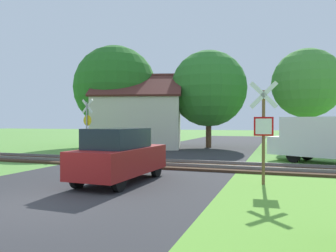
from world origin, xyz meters
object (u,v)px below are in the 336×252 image
Objects in this scene: tree_center at (209,89)px; parked_car at (120,155)px; crossing_sign_far at (87,122)px; house at (140,121)px; mail_truck at (326,138)px; tree_left at (115,87)px; tree_right at (307,83)px; stop_sign_near at (264,127)px.

parked_car is (0.33, -15.82, -3.75)m from tree_center.
house reaches higher than crossing_sign_far.
tree_center reaches higher than house.
parked_car is at bearing -37.97° from crossing_sign_far.
house is 1.58× the size of mail_truck.
house reaches higher than parked_car.
house reaches higher than mail_truck.
tree_right is at bearing 5.63° from tree_left.
mail_truck is 10.42m from parked_car.
tree_center is 1.47× the size of mail_truck.
tree_right is 1.80× the size of parked_car.
parked_car is (-6.84, -15.98, -3.90)m from tree_right.
tree_left is 16.89m from mail_truck.
tree_center is at bearing 93.29° from parked_car.
tree_right is 9.08m from mail_truck.
stop_sign_near is at bearing -99.02° from tree_right.
tree_left is 17.00m from parked_car.
house is at bearing 113.49° from parked_car.
tree_right reaches higher than crossing_sign_far.
mail_truck is 1.28× the size of parked_car.
stop_sign_near is 4.71m from parked_car.
tree_right is 1.40× the size of mail_truck.
stop_sign_near is 0.63× the size of mail_truck.
crossing_sign_far is 0.46× the size of tree_right.
parked_car is at bearing 9.79° from stop_sign_near.
crossing_sign_far is 0.41× the size of tree_left.
crossing_sign_far reaches higher than parked_car.
tree_left is at bearing 120.59° from parked_car.
tree_center is (5.29, 1.47, 2.51)m from house.
stop_sign_near is at bearing -71.89° from tree_center.
crossing_sign_far reaches higher than stop_sign_near.
stop_sign_near is at bearing 16.15° from parked_car.
crossing_sign_far is 0.41× the size of house.
mail_truck is (0.25, -8.35, -3.56)m from tree_right.
mail_truck is at bearing 49.19° from parked_car.
crossing_sign_far is at bearing -35.00° from stop_sign_near.
house is 3.57m from tree_left.
parked_car is at bearing -84.07° from house.
tree_left is at bearing 93.08° from mail_truck.
tree_right reaches higher than parked_car.
tree_left is 14.79m from tree_right.
tree_left reaches higher than parked_car.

